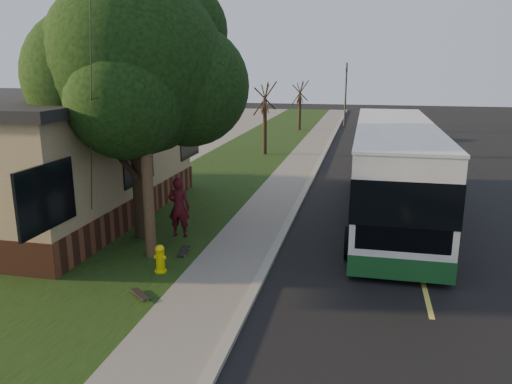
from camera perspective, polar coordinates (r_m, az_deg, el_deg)
ground at (r=12.61m, az=0.32°, el=-10.39°), size 120.00×120.00×0.00m
road at (r=21.90m, az=16.25°, el=-0.20°), size 8.00×80.00×0.01m
curb at (r=21.96m, az=5.81°, el=0.50°), size 0.25×80.00×0.12m
sidewalk at (r=22.10m, az=3.23°, el=0.58°), size 2.00×80.00×0.08m
grass_verge at (r=22.90m, az=-5.44°, el=1.01°), size 5.00×80.00×0.07m
building_lot at (r=27.62m, az=-25.63°, el=1.91°), size 15.00×80.00×0.04m
fire_hydrant at (r=13.18m, az=-10.89°, el=-7.48°), size 0.32×0.32×0.74m
utility_pole at (r=13.48m, az=-12.87°, el=11.24°), size 2.86×3.21×9.07m
leafy_tree at (r=15.33m, az=-13.32°, el=13.55°), size 6.30×6.00×7.80m
bare_tree_near at (r=29.96m, az=1.02°, el=8.31°), size 1.38×1.21×4.31m
bare_tree_far at (r=41.68m, az=5.03°, el=9.73°), size 1.38×1.21×4.03m
traffic_signal at (r=45.29m, az=10.22°, el=11.40°), size 0.18×0.22×5.50m
transit_bus at (r=18.18m, az=15.38°, el=2.67°), size 2.83×12.25×3.31m
skateboarder at (r=15.60m, az=-8.80°, el=-1.72°), size 0.70×0.47×1.88m
skateboard_main at (r=14.48m, az=-8.26°, el=-6.64°), size 0.34×0.85×0.08m
skateboard_spare at (r=12.07m, az=-13.10°, el=-11.33°), size 0.70×0.63×0.07m
dumpster at (r=20.49m, az=-22.02°, el=0.18°), size 1.49×1.25×1.20m
distant_car at (r=37.27m, az=13.77°, el=6.92°), size 2.22×4.57×1.50m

